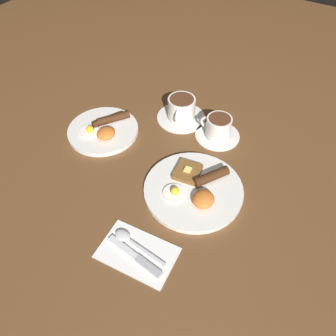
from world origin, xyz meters
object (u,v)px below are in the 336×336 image
breakfast_plate_far (104,129)px  breakfast_plate_near (194,189)px  teacup_far (181,110)px  knife (137,258)px  teacup_near (218,129)px  spoon (128,239)px

breakfast_plate_far → breakfast_plate_near: bearing=-99.9°
teacup_far → knife: 0.54m
breakfast_plate_near → breakfast_plate_far: (0.06, 0.37, 0.00)m
breakfast_plate_near → teacup_near: (0.24, 0.04, 0.02)m
teacup_far → knife: teacup_far is taller
teacup_far → spoon: teacup_far is taller
breakfast_plate_near → breakfast_plate_far: same height
spoon → knife: bearing=153.8°
teacup_near → knife: (-0.49, -0.02, -0.02)m
breakfast_plate_far → knife: (-0.32, -0.35, -0.01)m
breakfast_plate_near → teacup_far: 0.32m
teacup_far → teacup_near: bearing=-96.8°
breakfast_plate_far → teacup_near: 0.37m
teacup_far → knife: size_ratio=1.03×
breakfast_plate_near → spoon: breakfast_plate_near is taller
breakfast_plate_near → breakfast_plate_far: size_ratio=1.20×
spoon → teacup_far: bearing=-70.7°
breakfast_plate_far → teacup_near: bearing=-61.7°
breakfast_plate_near → knife: size_ratio=1.71×
breakfast_plate_near → teacup_near: teacup_near is taller
teacup_near → teacup_far: teacup_far is taller
breakfast_plate_far → teacup_near: teacup_near is taller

